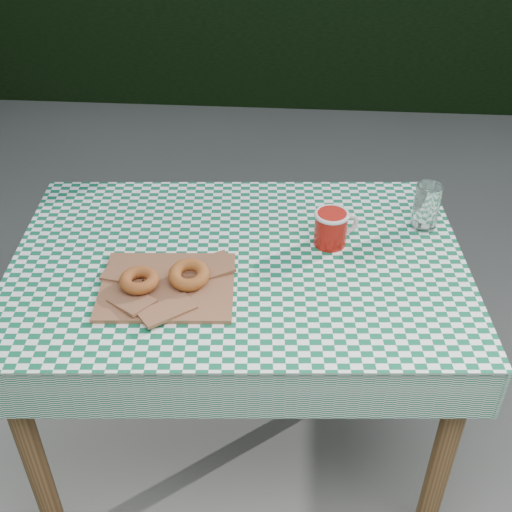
{
  "coord_description": "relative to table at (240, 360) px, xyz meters",
  "views": [
    {
      "loc": [
        -0.04,
        -1.19,
        1.8
      ],
      "look_at": [
        -0.14,
        0.15,
        0.79
      ],
      "focal_mm": 45.35,
      "sensor_mm": 36.0,
      "label": 1
    }
  ],
  "objects": [
    {
      "name": "ground",
      "position": [
        0.19,
        -0.17,
        -0.38
      ],
      "size": [
        60.0,
        60.0,
        0.0
      ],
      "primitive_type": "plane",
      "color": "#595853",
      "rests_on": "ground"
    },
    {
      "name": "table",
      "position": [
        0.0,
        0.0,
        0.0
      ],
      "size": [
        1.24,
        0.88,
        0.75
      ],
      "primitive_type": "cube",
      "rotation": [
        0.0,
        0.0,
        0.07
      ],
      "color": "#54371C",
      "rests_on": "ground"
    },
    {
      "name": "tablecloth",
      "position": [
        0.0,
        -0.0,
        0.38
      ],
      "size": [
        1.27,
        0.9,
        0.01
      ],
      "primitive_type": "cube",
      "rotation": [
        0.0,
        0.0,
        0.07
      ],
      "color": "#0D5637",
      "rests_on": "table"
    },
    {
      "name": "paper_bag",
      "position": [
        -0.17,
        -0.13,
        0.39
      ],
      "size": [
        0.35,
        0.29,
        0.02
      ],
      "primitive_type": "cube",
      "rotation": [
        0.0,
        0.0,
        0.07
      ],
      "color": "brown",
      "rests_on": "tablecloth"
    },
    {
      "name": "bagel_front",
      "position": [
        -0.23,
        -0.15,
        0.41
      ],
      "size": [
        0.1,
        0.1,
        0.03
      ],
      "primitive_type": "torus",
      "rotation": [
        0.0,
        0.0,
        0.05
      ],
      "color": "#93461E",
      "rests_on": "paper_bag"
    },
    {
      "name": "bagel_back",
      "position": [
        -0.11,
        -0.12,
        0.41
      ],
      "size": [
        0.1,
        0.1,
        0.03
      ],
      "primitive_type": "torus",
      "rotation": [
        0.0,
        0.0,
        -0.0
      ],
      "color": "#9C4B20",
      "rests_on": "paper_bag"
    },
    {
      "name": "coffee_mug",
      "position": [
        0.24,
        0.09,
        0.43
      ],
      "size": [
        0.24,
        0.24,
        0.1
      ],
      "primitive_type": null,
      "rotation": [
        0.0,
        0.0,
        0.49
      ],
      "color": "#941009",
      "rests_on": "tablecloth"
    },
    {
      "name": "drinking_glass",
      "position": [
        0.51,
        0.2,
        0.45
      ],
      "size": [
        0.08,
        0.08,
        0.13
      ],
      "primitive_type": "cylinder",
      "rotation": [
        0.0,
        0.0,
        0.04
      ],
      "color": "white",
      "rests_on": "tablecloth"
    }
  ]
}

